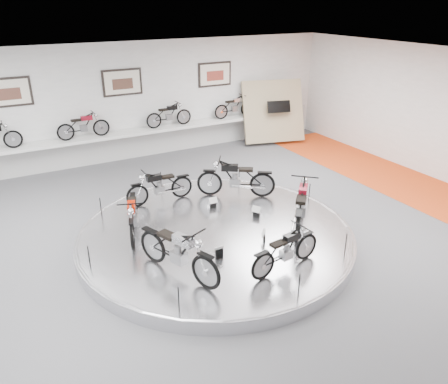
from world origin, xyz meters
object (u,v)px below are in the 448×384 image
bike_d (178,251)px  bike_f (301,205)px  bike_a (236,178)px  bike_e (286,250)px  shelf (129,133)px  bike_c (132,215)px  display_platform (216,236)px  bike_b (160,186)px

bike_d → bike_f: bike_f is taller
bike_a → bike_e: (-0.91, -3.52, -0.09)m
shelf → bike_d: size_ratio=6.09×
bike_c → bike_e: (2.20, -2.83, -0.05)m
shelf → bike_c: 5.90m
bike_e → bike_a: bearing=67.4°
bike_f → bike_e: bearing=175.9°
bike_a → bike_f: bearing=135.0°
display_platform → bike_f: bearing=-23.2°
bike_a → bike_c: (-3.12, -0.69, -0.04)m
display_platform → bike_d: size_ratio=3.54×
bike_c → bike_d: bearing=26.8°
shelf → bike_f: (1.85, -7.19, -0.14)m
display_platform → bike_e: bearing=-77.1°
bike_b → bike_e: (1.03, -4.16, -0.02)m
shelf → bike_b: bearing=-97.4°
display_platform → bike_b: size_ratio=4.10×
shelf → bike_a: bike_a is taller
shelf → bike_a: size_ratio=6.09×
bike_c → shelf: bearing=-177.8°
bike_c → bike_f: 3.91m
display_platform → bike_a: bike_a is taller
bike_a → bike_d: (-2.86, -2.67, 0.00)m
shelf → bike_c: (-1.73, -5.64, -0.21)m
bike_c → bike_d: 2.00m
shelf → bike_b: (-0.56, -4.31, -0.24)m
bike_f → bike_a: bearing=54.8°
display_platform → bike_d: (-1.47, -1.22, 0.68)m
bike_a → bike_f: 2.29m
bike_d → bike_f: size_ratio=0.96×
bike_c → bike_f: bike_f is taller
bike_b → bike_c: bike_c is taller
shelf → bike_f: 7.43m
shelf → bike_e: bearing=-86.8°
bike_d → bike_f: bearing=75.5°
bike_c → bike_e: size_ratio=1.10×
bike_e → bike_f: bearing=34.8°
bike_a → bike_c: 3.19m
display_platform → shelf: 6.46m
display_platform → bike_b: 2.25m
shelf → bike_f: bike_f is taller
bike_c → bike_e: 3.59m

